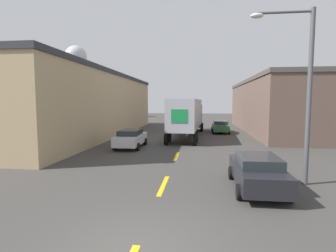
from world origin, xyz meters
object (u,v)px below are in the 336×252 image
parked_car_left_far (131,138)px  parked_car_right_near (257,171)px  parked_car_right_far (220,126)px  street_lamp (302,83)px  water_tower (76,58)px  semi_truck (188,114)px

parked_car_left_far → parked_car_right_near: size_ratio=1.00×
parked_car_right_far → street_lamp: bearing=-84.3°
water_tower → parked_car_left_far: bearing=-58.9°
semi_truck → street_lamp: 17.10m
semi_truck → parked_car_right_far: 5.46m
parked_car_right_near → water_tower: 59.66m
parked_car_right_near → water_tower: (-31.75, 48.72, 13.31)m
parked_car_right_far → water_tower: size_ratio=0.26×
parked_car_right_far → parked_car_right_near: (0.00, -20.58, 0.00)m
street_lamp → parked_car_right_far: bearing=95.7°
parked_car_right_near → parked_car_left_far: bearing=130.6°
parked_car_left_far → street_lamp: bearing=-40.1°
semi_truck → water_tower: 43.99m
water_tower → parked_car_right_far: bearing=-41.5°
parked_car_left_far → parked_car_right_far: size_ratio=1.00×
parked_car_left_far → water_tower: (-23.80, 39.45, 13.31)m
parked_car_left_far → semi_truck: bearing=61.0°
parked_car_right_near → water_tower: bearing=123.1°
water_tower → street_lamp: size_ratio=2.22×
parked_car_right_far → street_lamp: street_lamp is taller
semi_truck → parked_car_right_near: size_ratio=3.21×
parked_car_right_near → water_tower: size_ratio=0.26×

